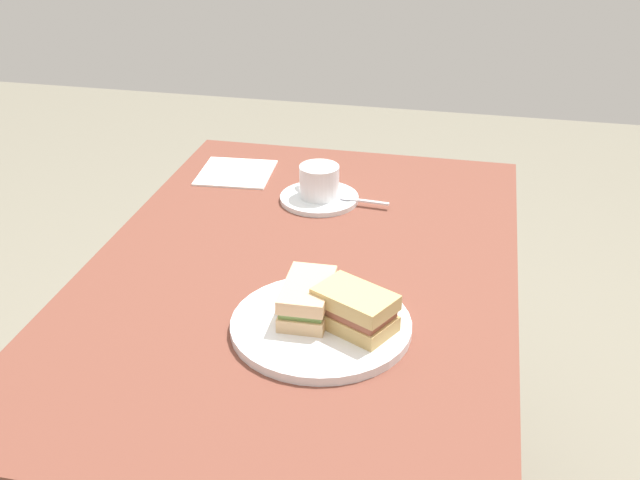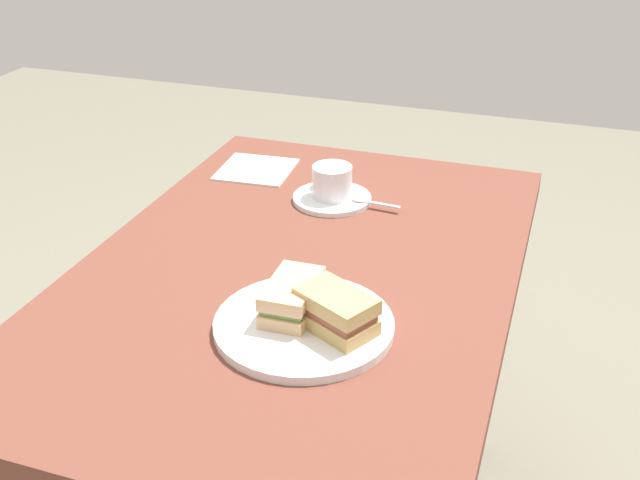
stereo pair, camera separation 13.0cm
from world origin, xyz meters
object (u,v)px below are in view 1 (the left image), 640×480
object	(u,v)px
sandwich_front	(307,298)
napkin	(236,173)
coffee_cup	(319,180)
spoon	(356,199)
coffee_saucer	(319,198)
dining_table	(301,311)
sandwich_back	(355,310)
sandwich_plate	(321,325)

from	to	relation	value
sandwich_front	napkin	distance (m)	0.58
coffee_cup	spoon	size ratio (longest dim) A/B	0.91
napkin	coffee_saucer	bearing A→B (deg)	-115.12
dining_table	sandwich_front	world-z (taller)	sandwich_front
coffee_cup	napkin	xyz separation A→B (m)	(0.09, 0.20, -0.04)
sandwich_back	spoon	world-z (taller)	sandwich_back
sandwich_plate	coffee_cup	xyz separation A→B (m)	(0.43, 0.10, 0.04)
dining_table	sandwich_front	distance (m)	0.21
napkin	dining_table	bearing A→B (deg)	-147.51
dining_table	sandwich_front	size ratio (longest dim) A/B	8.96
dining_table	sandwich_plate	bearing A→B (deg)	-157.22
dining_table	spoon	distance (m)	0.28
sandwich_front	napkin	world-z (taller)	sandwich_front
coffee_saucer	sandwich_front	bearing A→B (deg)	-170.06
dining_table	sandwich_back	size ratio (longest dim) A/B	8.14
sandwich_back	spoon	xyz separation A→B (m)	(0.43, 0.07, -0.03)
napkin	sandwich_back	bearing A→B (deg)	-146.67
sandwich_back	napkin	size ratio (longest dim) A/B	0.87
sandwich_back	spoon	size ratio (longest dim) A/B	1.32
sandwich_plate	sandwich_back	size ratio (longest dim) A/B	2.02
sandwich_back	coffee_cup	world-z (taller)	same
sandwich_plate	coffee_cup	world-z (taller)	coffee_cup
coffee_cup	napkin	distance (m)	0.22
sandwich_plate	coffee_saucer	bearing A→B (deg)	12.62
dining_table	coffee_cup	world-z (taller)	coffee_cup
coffee_cup	dining_table	bearing A→B (deg)	-174.35
dining_table	coffee_cup	size ratio (longest dim) A/B	11.88
sandwich_front	sandwich_back	distance (m)	0.08
dining_table	coffee_cup	xyz separation A→B (m)	(0.26, 0.03, 0.13)
dining_table	napkin	distance (m)	0.43
coffee_cup	spoon	distance (m)	0.08
sandwich_plate	coffee_cup	size ratio (longest dim) A/B	2.94
sandwich_back	coffee_cup	xyz separation A→B (m)	(0.44, 0.15, 0.00)
sandwich_front	coffee_saucer	distance (m)	0.42
coffee_cup	sandwich_front	bearing A→B (deg)	-169.92
sandwich_front	coffee_saucer	world-z (taller)	sandwich_front
sandwich_front	napkin	bearing A→B (deg)	28.28
dining_table	spoon	world-z (taller)	spoon
sandwich_plate	napkin	world-z (taller)	sandwich_plate
sandwich_back	spoon	bearing A→B (deg)	9.70
sandwich_front	coffee_saucer	xyz separation A→B (m)	(0.41, 0.07, -0.03)
sandwich_plate	coffee_cup	bearing A→B (deg)	12.75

